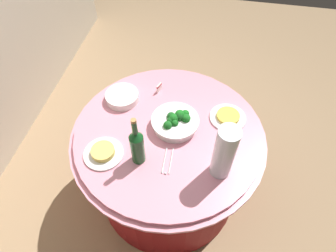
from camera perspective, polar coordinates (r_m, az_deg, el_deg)
The scene contains 10 objects.
ground_plane at distance 2.33m, azimuth 0.00°, elevation -12.09°, with size 6.00×6.00×0.00m, color #9E7F5B.
buffet_table at distance 2.00m, azimuth 0.00°, elevation -7.36°, with size 1.16×1.16×0.74m.
broccoli_bowl at distance 1.69m, azimuth 1.48°, elevation 0.87°, with size 0.28×0.28×0.11m.
plate_stack at distance 1.87m, azimuth -9.00°, elevation 5.71°, with size 0.21×0.21×0.05m.
wine_bottle at distance 1.49m, azimuth -6.09°, elevation -3.84°, with size 0.07×0.07×0.34m.
decorative_fruit_vase at distance 1.45m, azimuth 10.90°, elevation -5.66°, with size 0.11×0.11×0.34m.
serving_tongs at distance 1.58m, azimuth -0.11°, elevation -7.04°, with size 0.17×0.05×0.01m.
food_plate_noodles at distance 1.63m, azimuth -12.62°, elevation -5.11°, with size 0.22×0.22×0.04m.
food_plate_fried_egg at distance 1.79m, azimuth 11.69°, elevation 1.76°, with size 0.22×0.22×0.03m.
label_placard_front at distance 1.90m, azimuth -1.76°, elevation 7.61°, with size 0.05×0.02×0.05m.
Camera 1 is at (-1.01, -0.19, 2.09)m, focal length 30.99 mm.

